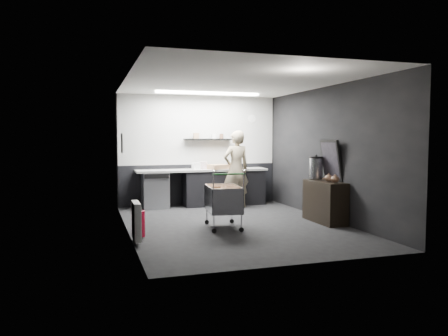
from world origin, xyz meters
name	(u,v)px	position (x,y,z in m)	size (l,w,h in m)	color
floor	(234,225)	(0.00, 0.00, 0.00)	(5.50, 5.50, 0.00)	black
ceiling	(234,82)	(0.00, 0.00, 2.70)	(5.50, 5.50, 0.00)	white
wall_back	(199,150)	(0.00, 2.75, 1.35)	(5.50, 5.50, 0.00)	black
wall_front	(302,162)	(0.00, -2.75, 1.35)	(5.50, 5.50, 0.00)	black
wall_left	(127,156)	(-2.00, 0.00, 1.35)	(5.50, 5.50, 0.00)	black
wall_right	(327,153)	(2.00, 0.00, 1.35)	(5.50, 5.50, 0.00)	black
kitchen_wall_panel	(199,130)	(0.00, 2.73, 1.85)	(3.95, 0.02, 1.70)	beige
dado_panel	(199,184)	(0.00, 2.73, 0.50)	(3.95, 0.02, 1.00)	black
floating_shelf	(208,139)	(0.20, 2.62, 1.62)	(1.20, 0.22, 0.04)	black
wall_clock	(252,119)	(1.40, 2.72, 2.15)	(0.20, 0.20, 0.03)	white
poster	(122,143)	(-1.98, 1.30, 1.55)	(0.02, 0.30, 0.40)	silver
poster_red_band	(122,140)	(-1.98, 1.30, 1.62)	(0.01, 0.22, 0.10)	red
radiator	(136,221)	(-1.94, -0.90, 0.35)	(0.10, 0.50, 0.60)	white
ceiling_strip	(208,93)	(0.00, 1.85, 2.67)	(2.40, 0.20, 0.04)	white
prep_counter	(208,187)	(0.14, 2.42, 0.46)	(3.20, 0.61, 0.90)	black
person	(236,169)	(0.72, 1.97, 0.92)	(0.67, 0.44, 1.83)	#BCB395
shopping_cart	(223,201)	(-0.29, -0.23, 0.50)	(0.67, 1.01, 1.06)	silver
sideboard	(325,196)	(1.79, -0.28, 0.52)	(0.46, 1.08, 1.62)	black
fire_extinguisher	(140,223)	(-1.85, -0.62, 0.26)	(0.16, 0.16, 0.54)	red
cardboard_box	(218,167)	(0.39, 2.37, 0.95)	(0.54, 0.41, 0.11)	#A8815A
pink_tub	(204,165)	(0.03, 2.42, 0.99)	(0.18, 0.18, 0.18)	beige
white_container	(196,166)	(-0.17, 2.37, 0.98)	(0.18, 0.14, 0.16)	white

